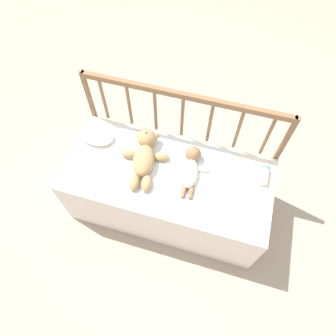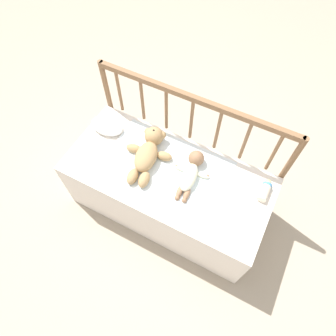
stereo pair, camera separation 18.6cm
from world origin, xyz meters
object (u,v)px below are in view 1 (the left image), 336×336
at_px(baby_bottle, 264,174).
at_px(small_pillow, 97,136).
at_px(teddy_bear, 144,156).
at_px(baby, 191,168).

distance_m(baby_bottle, small_pillow, 1.13).
bearing_deg(teddy_bear, baby_bottle, 7.52).
distance_m(baby, baby_bottle, 0.46).
bearing_deg(teddy_bear, small_pillow, 168.92).
bearing_deg(baby, teddy_bear, -179.29).
xyz_separation_m(baby_bottle, small_pillow, (-1.13, -0.03, 0.00)).
xyz_separation_m(baby, small_pillow, (-0.68, 0.07, -0.01)).
xyz_separation_m(baby, baby_bottle, (0.45, 0.10, -0.01)).
height_order(baby, baby_bottle, baby).
bearing_deg(baby, small_pillow, 174.23).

